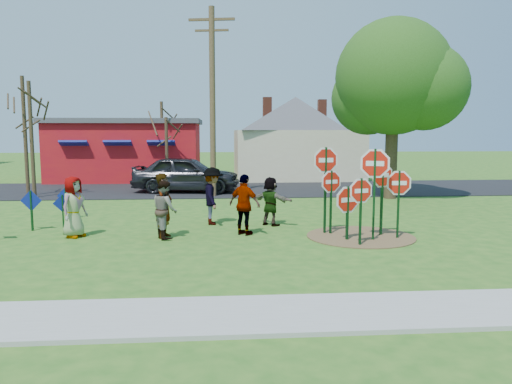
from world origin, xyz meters
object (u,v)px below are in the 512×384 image
suv (186,174)px  stop_sign_a (361,197)px  person_a (74,207)px  stop_sign_d (382,181)px  stop_sign_b (326,168)px  utility_pole (212,99)px  person_b (164,205)px  leafy_tree (396,83)px  stop_sign_c (375,173)px

suv → stop_sign_a: bearing=-148.5°
person_a → stop_sign_d: bearing=-66.0°
stop_sign_b → utility_pole: 10.02m
person_a → person_b: bearing=-68.3°
person_a → leafy_tree: bearing=-31.2°
stop_sign_c → stop_sign_d: 0.83m
stop_sign_b → leafy_tree: size_ratio=0.34×
stop_sign_d → utility_pole: utility_pole is taller
suv → utility_pole: 4.30m
person_a → leafy_tree: leafy_tree is taller
stop_sign_a → stop_sign_b: size_ratio=0.71×
stop_sign_b → person_b: 4.97m
stop_sign_d → person_b: (-6.49, 0.24, -0.71)m
stop_sign_c → person_a: stop_sign_c is taller
person_a → leafy_tree: (12.47, 7.70, 4.40)m
stop_sign_c → stop_sign_d: (0.44, 0.64, -0.29)m
stop_sign_d → person_a: 9.21m
stop_sign_c → leafy_tree: (3.75, 8.83, 3.36)m
person_a → person_b: (2.68, -0.25, 0.05)m
person_b → person_a: bearing=97.2°
stop_sign_c → utility_pole: (-4.66, 10.09, 2.71)m
person_b → leafy_tree: 13.34m
stop_sign_c → person_a: bearing=-166.5°
stop_sign_d → utility_pole: size_ratio=0.26×
stop_sign_b → suv: bearing=103.6°
stop_sign_d → person_a: (-9.16, 0.49, -0.76)m
stop_sign_d → person_b: size_ratio=1.22×
stop_sign_c → leafy_tree: leafy_tree is taller
person_b → stop_sign_b: bearing=-75.3°
person_a → suv: size_ratio=0.34×
stop_sign_d → stop_sign_b: bearing=143.8°
stop_sign_a → leafy_tree: 11.12m
person_b → suv: 10.91m
person_a → person_b: person_b is taller
stop_sign_a → stop_sign_b: stop_sign_b is taller
stop_sign_c → stop_sign_b: bearing=159.2°
suv → utility_pole: utility_pole is taller
person_b → utility_pole: bearing=4.0°
utility_pole → person_b: bearing=-98.5°
stop_sign_b → suv: (-4.86, 10.74, -1.06)m
person_a → stop_sign_b: bearing=-63.5°
stop_sign_c → person_a: (-8.72, 1.13, -1.04)m
person_a → stop_sign_a: bearing=-75.0°
stop_sign_a → person_b: size_ratio=1.04×
stop_sign_b → person_a: (-7.53, 0.07, -1.12)m
utility_pole → stop_sign_a: bearing=-69.1°
stop_sign_a → suv: (-5.49, 12.42, -0.40)m
stop_sign_b → person_a: size_ratio=1.54×
stop_sign_a → leafy_tree: (4.31, 9.45, 3.95)m
stop_sign_a → person_b: stop_sign_a is taller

